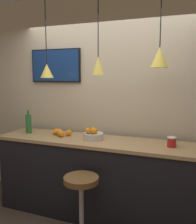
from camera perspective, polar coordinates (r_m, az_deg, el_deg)
back_wall at (r=3.43m, az=2.57°, el=2.55°), size 8.00×0.06×2.90m
service_counter at (r=3.28m, az=-0.00°, el=-14.86°), size 2.65×0.62×1.00m
bar_stool at (r=2.82m, az=-3.83°, el=-18.52°), size 0.38×0.38×0.73m
fruit_bowl at (r=3.13m, az=-1.14°, el=-5.18°), size 0.25×0.25×0.15m
orange_pile at (r=3.37m, az=-8.67°, el=-4.67°), size 0.28×0.20×0.09m
juice_bottle at (r=3.60m, az=-15.59°, el=-2.55°), size 0.08×0.08×0.32m
spread_jar at (r=2.92m, az=16.49°, el=-6.59°), size 0.10×0.10×0.11m
pendant_lamp_left at (r=3.35m, az=-11.62°, el=9.37°), size 0.17×0.17×1.04m
pendant_lamp_middle at (r=3.03m, az=0.02°, el=10.64°), size 0.15×0.15×1.00m
pendant_lamp_right at (r=2.85m, az=13.88°, el=12.09°), size 0.20×0.20×0.92m
mounted_tv at (r=3.71m, az=-9.68°, el=10.40°), size 0.78×0.04×0.47m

